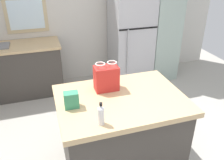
% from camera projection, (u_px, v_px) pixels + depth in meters
% --- Properties ---
extents(back_wall, '(5.42, 0.13, 2.72)m').
position_uv_depth(back_wall, '(80.00, 7.00, 4.22)').
color(back_wall, silver).
rests_on(back_wall, ground).
extents(kitchen_island, '(1.28, 0.95, 0.90)m').
position_uv_depth(kitchen_island, '(120.00, 132.00, 2.58)').
color(kitchen_island, '#423D38').
rests_on(kitchen_island, ground).
extents(refrigerator, '(0.70, 0.71, 1.76)m').
position_uv_depth(refrigerator, '(131.00, 35.00, 4.31)').
color(refrigerator, '#B7B7BC').
rests_on(refrigerator, ground).
extents(tall_cabinet, '(0.51, 0.63, 2.27)m').
position_uv_depth(tall_cabinet, '(163.00, 19.00, 4.36)').
color(tall_cabinet, '#9EB2A8').
rests_on(tall_cabinet, ground).
extents(sink_counter, '(1.52, 0.64, 1.07)m').
position_uv_depth(sink_counter, '(16.00, 70.00, 3.99)').
color(sink_counter, '#423D38').
rests_on(sink_counter, ground).
extents(shopping_bag, '(0.25, 0.16, 0.31)m').
position_uv_depth(shopping_bag, '(106.00, 78.00, 2.46)').
color(shopping_bag, red).
rests_on(shopping_bag, kitchen_island).
extents(small_box, '(0.14, 0.10, 0.16)m').
position_uv_depth(small_box, '(71.00, 100.00, 2.19)').
color(small_box, '#388E66').
rests_on(small_box, kitchen_island).
extents(bottle, '(0.06, 0.06, 0.21)m').
position_uv_depth(bottle, '(101.00, 115.00, 1.96)').
color(bottle, white).
rests_on(bottle, kitchen_island).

